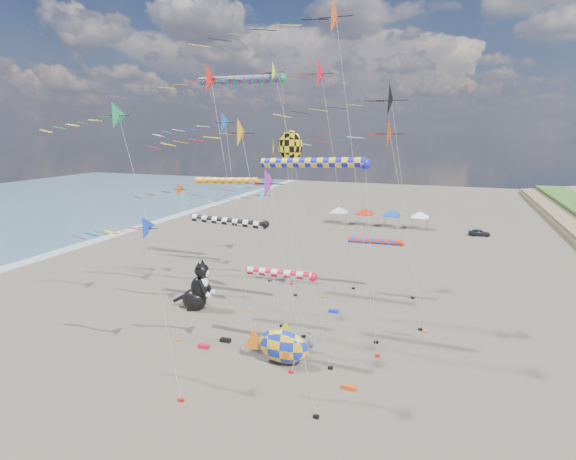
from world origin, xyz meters
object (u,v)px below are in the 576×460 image
(parked_car, at_px, (479,233))
(person_adult, at_px, (310,342))
(child_green, at_px, (277,345))
(child_blue, at_px, (294,349))
(fish_inflatable, at_px, (283,346))
(cat_inflatable, at_px, (196,285))

(parked_car, bearing_deg, person_adult, 157.19)
(child_green, relative_size, child_blue, 1.32)
(parked_car, bearing_deg, fish_inflatable, 156.52)
(cat_inflatable, xyz_separation_m, child_green, (10.86, -5.73, -1.95))
(cat_inflatable, xyz_separation_m, child_blue, (12.23, -5.56, -2.10))
(fish_inflatable, relative_size, child_green, 4.32)
(cat_inflatable, height_order, fish_inflatable, cat_inflatable)
(person_adult, bearing_deg, child_green, 164.18)
(parked_car, bearing_deg, child_blue, 156.27)
(fish_inflatable, xyz_separation_m, person_adult, (1.43, 2.52, -0.57))
(cat_inflatable, xyz_separation_m, parked_car, (28.33, 44.41, -1.99))
(child_green, bearing_deg, cat_inflatable, 177.88)
(fish_inflatable, distance_m, child_blue, 2.04)
(child_green, bearing_deg, parked_car, 96.50)
(fish_inflatable, height_order, child_green, fish_inflatable)
(fish_inflatable, xyz_separation_m, child_green, (-1.07, 1.56, -0.89))
(child_blue, bearing_deg, parked_car, 33.04)
(child_blue, bearing_deg, person_adult, -3.73)
(child_green, height_order, child_blue, child_green)
(fish_inflatable, bearing_deg, cat_inflatable, 148.58)
(fish_inflatable, relative_size, parked_car, 1.57)
(person_adult, bearing_deg, cat_inflatable, 123.35)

